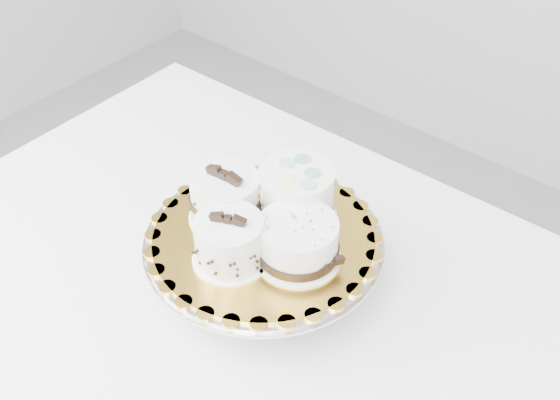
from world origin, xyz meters
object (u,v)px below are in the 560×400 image
Objects in this scene: cake_stand at (264,252)px; cake_banded at (226,200)px; cake_swirl at (230,242)px; table at (273,342)px; cake_dots at (296,193)px; cake_ribbon at (299,242)px; cake_board at (264,237)px.

cake_banded reaches higher than cake_stand.
table is at bearing 6.32° from cake_swirl.
table is at bearing -37.59° from cake_stand.
cake_swirl is 1.11× the size of cake_banded.
cake_dots is 0.09m from cake_ribbon.
cake_ribbon reaches higher than cake_stand.
cake_dots is at bearing 84.96° from cake_stand.
cake_board is 0.08m from cake_banded.
table is at bearing -19.35° from cake_banded.
table is at bearing -37.59° from cake_board.
cake_board is at bearing 62.19° from cake_swirl.
cake_stand is at bearing -75.30° from cake_dots.
cake_stand is at bearing 62.19° from cake_swirl.
cake_board reaches higher than table.
cake_banded is (-0.06, 0.06, 0.00)m from cake_swirl.
cake_dots is at bearing 84.96° from cake_board.
cake_ribbon is (0.13, 0.00, -0.00)m from cake_banded.
cake_dots is (-0.04, 0.10, 0.21)m from table.
cake_board is (-0.05, 0.04, 0.17)m from table.
table is 0.21m from cake_swirl.
table is 10.14× the size of cake_swirl.
cake_stand is at bearing -0.16° from cake_banded.
table is 3.97× the size of cake_board.
cake_ribbon is (0.06, -0.07, -0.01)m from cake_dots.
cake_board is 0.07m from cake_swirl.
cake_swirl reaches higher than cake_stand.
cake_dots is (0.01, 0.13, 0.01)m from cake_swirl.
cake_swirl reaches higher than table.
cake_banded reaches higher than cake_board.
cake_stand is at bearing -165.39° from cake_ribbon.
cake_ribbon reaches higher than cake_board.
cake_board is at bearing -0.16° from cake_banded.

